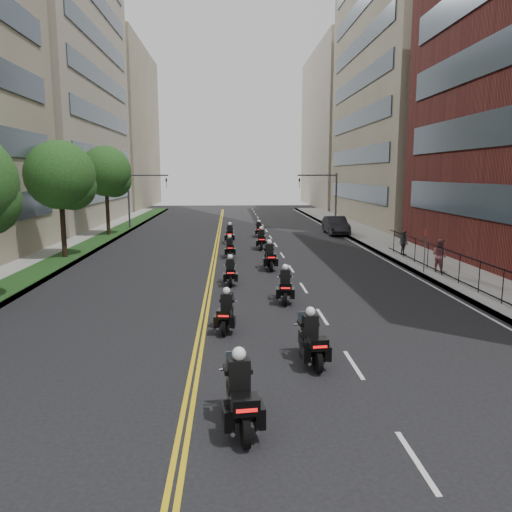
{
  "coord_description": "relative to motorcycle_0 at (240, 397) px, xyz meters",
  "views": [
    {
      "loc": [
        -0.41,
        -8.8,
        5.57
      ],
      "look_at": [
        0.76,
        13.25,
        1.91
      ],
      "focal_mm": 35.0,
      "sensor_mm": 36.0,
      "label": 1
    }
  ],
  "objects": [
    {
      "name": "pedestrian_c",
      "position": [
        11.42,
        22.13,
        0.26
      ],
      "size": [
        0.57,
        1.02,
        1.65
      ],
      "primitive_type": "imported",
      "rotation": [
        0.0,
        0.0,
        1.75
      ],
      "color": "#42434A",
      "rests_on": "sidewalk_right"
    },
    {
      "name": "ground",
      "position": [
        0.22,
        -1.48,
        -0.72
      ],
      "size": [
        160.0,
        160.0,
        0.0
      ],
      "primitive_type": "plane",
      "color": "black",
      "rests_on": "ground"
    },
    {
      "name": "motorcycle_4",
      "position": [
        -0.19,
        14.51,
        -0.12
      ],
      "size": [
        0.48,
        2.07,
        1.53
      ],
      "rotation": [
        0.0,
        0.0,
        0.03
      ],
      "color": "black",
      "rests_on": "ground"
    },
    {
      "name": "traffic_signal_left",
      "position": [
        -9.32,
        40.52,
        2.98
      ],
      "size": [
        4.09,
        0.2,
        5.6
      ],
      "color": "#3F3F44",
      "rests_on": "ground"
    },
    {
      "name": "building_left_far",
      "position": [
        -21.78,
        76.52,
        12.28
      ],
      "size": [
        16.0,
        28.0,
        26.0
      ],
      "primitive_type": "cube",
      "color": "gray",
      "rests_on": "ground"
    },
    {
      "name": "grass_strip",
      "position": [
        -10.98,
        23.52,
        -0.55
      ],
      "size": [
        2.0,
        90.0,
        0.04
      ],
      "primitive_type": "cube",
      "color": "#1A3E16",
      "rests_on": "sidewalk_left"
    },
    {
      "name": "motorcycle_7",
      "position": [
        2.15,
        26.36,
        -0.05
      ],
      "size": [
        0.54,
        2.31,
        1.71
      ],
      "rotation": [
        0.0,
        0.0,
        -0.03
      ],
      "color": "black",
      "rests_on": "ground"
    },
    {
      "name": "parked_sedan",
      "position": [
        9.62,
        35.22,
        0.11
      ],
      "size": [
        1.75,
        5.02,
        1.65
      ],
      "primitive_type": "imported",
      "rotation": [
        0.0,
        0.0,
        0.0
      ],
      "color": "black",
      "rests_on": "ground"
    },
    {
      "name": "building_right_tan",
      "position": [
        21.69,
        46.52,
        14.28
      ],
      "size": [
        15.11,
        28.0,
        30.0
      ],
      "color": "gray",
      "rests_on": "ground"
    },
    {
      "name": "motorcycle_9",
      "position": [
        2.39,
        33.75,
        -0.12
      ],
      "size": [
        0.47,
        2.06,
        1.52
      ],
      "rotation": [
        0.0,
        0.0,
        0.01
      ],
      "color": "black",
      "rests_on": "ground"
    },
    {
      "name": "motorcycle_5",
      "position": [
        2.12,
        18.37,
        -0.02
      ],
      "size": [
        0.56,
        2.4,
        1.77
      ],
      "rotation": [
        0.0,
        0.0,
        0.04
      ],
      "color": "black",
      "rests_on": "ground"
    },
    {
      "name": "iron_fence",
      "position": [
        11.22,
        10.52,
        0.18
      ],
      "size": [
        0.05,
        28.0,
        1.5
      ],
      "color": "black",
      "rests_on": "sidewalk_right"
    },
    {
      "name": "motorcycle_8",
      "position": [
        -0.19,
        29.78,
        -0.05
      ],
      "size": [
        0.54,
        2.3,
        1.7
      ],
      "rotation": [
        0.0,
        0.0,
        -0.03
      ],
      "color": "black",
      "rests_on": "ground"
    },
    {
      "name": "motorcycle_6",
      "position": [
        -0.2,
        22.78,
        -0.11
      ],
      "size": [
        0.49,
        2.08,
        1.54
      ],
      "rotation": [
        0.0,
        0.0,
        0.04
      ],
      "color": "black",
      "rests_on": "ground"
    },
    {
      "name": "pedestrian_b",
      "position": [
        11.42,
        16.39,
        0.36
      ],
      "size": [
        1.07,
        1.14,
        1.86
      ],
      "primitive_type": "imported",
      "rotation": [
        0.0,
        0.0,
        2.11
      ],
      "color": "#8A4B51",
      "rests_on": "sidewalk_right"
    },
    {
      "name": "motorcycle_1",
      "position": [
        2.17,
        3.69,
        -0.05
      ],
      "size": [
        0.64,
        2.3,
        1.7
      ],
      "rotation": [
        0.0,
        0.0,
        0.1
      ],
      "color": "black",
      "rests_on": "ground"
    },
    {
      "name": "motorcycle_0",
      "position": [
        0.0,
        0.0,
        0.0
      ],
      "size": [
        0.71,
        2.47,
        1.82
      ],
      "rotation": [
        0.0,
        0.0,
        0.11
      ],
      "color": "black",
      "rests_on": "ground"
    },
    {
      "name": "motorcycle_2",
      "position": [
        -0.35,
        7.01,
        -0.1
      ],
      "size": [
        0.6,
        2.12,
        1.56
      ],
      "rotation": [
        0.0,
        0.0,
        -0.11
      ],
      "color": "black",
      "rests_on": "ground"
    },
    {
      "name": "traffic_signal_right",
      "position": [
        9.75,
        40.52,
        2.98
      ],
      "size": [
        4.09,
        0.2,
        5.6
      ],
      "color": "#3F3F44",
      "rests_on": "ground"
    },
    {
      "name": "building_left_mid",
      "position": [
        -21.76,
        46.52,
        16.28
      ],
      "size": [
        16.11,
        28.0,
        34.0
      ],
      "color": "#9F9280",
      "rests_on": "ground"
    },
    {
      "name": "building_right_far",
      "position": [
        21.72,
        76.52,
        12.28
      ],
      "size": [
        15.0,
        28.0,
        26.0
      ],
      "primitive_type": "cube",
      "color": "#9F9280",
      "rests_on": "ground"
    },
    {
      "name": "sidewalk_right",
      "position": [
        12.22,
        23.52,
        -0.65
      ],
      "size": [
        4.0,
        90.0,
        0.15
      ],
      "primitive_type": "cube",
      "color": "gray",
      "rests_on": "ground"
    },
    {
      "name": "sidewalk_left",
      "position": [
        -11.78,
        23.52,
        -0.65
      ],
      "size": [
        4.0,
        90.0,
        0.15
      ],
      "primitive_type": "cube",
      "color": "gray",
      "rests_on": "ground"
    },
    {
      "name": "street_trees",
      "position": [
        -10.83,
        17.13,
        4.41
      ],
      "size": [
        4.4,
        38.4,
        7.98
      ],
      "color": "#312215",
      "rests_on": "ground"
    },
    {
      "name": "motorcycle_3",
      "position": [
        2.21,
        10.9,
        -0.06
      ],
      "size": [
        0.63,
        2.26,
        1.67
      ],
      "rotation": [
        0.0,
        0.0,
        -0.1
      ],
      "color": "black",
      "rests_on": "ground"
    }
  ]
}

